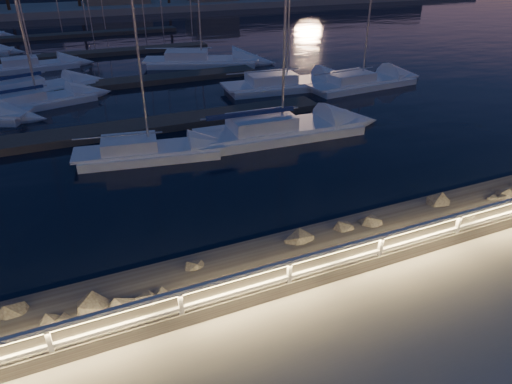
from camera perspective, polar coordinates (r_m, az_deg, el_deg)
ground at (r=12.53m, az=-0.08°, el=-13.49°), size 400.00×400.00×0.00m
harbor_water at (r=41.04m, az=-18.47°, el=13.63°), size 400.00×440.00×0.60m
guard_rail at (r=12.01m, az=-0.39°, el=-10.82°), size 44.11×0.12×1.06m
floating_docks at (r=42.16m, az=-18.82°, el=14.73°), size 22.00×36.00×0.40m
far_shore at (r=83.10m, az=-22.73°, el=20.58°), size 160.00×14.00×5.20m
sailboat_b at (r=22.54m, az=-13.65°, el=5.11°), size 7.26×3.22×11.97m
sailboat_c at (r=24.55m, az=2.73°, el=7.93°), size 9.36×3.22×15.66m
sailboat_d at (r=34.83m, az=12.80°, el=13.32°), size 9.03×3.36×14.95m
sailboat_f at (r=35.54m, az=-26.13°, el=11.51°), size 8.40×4.70×13.82m
sailboat_g at (r=32.75m, az=-25.94°, el=10.24°), size 7.70×3.95×12.59m
sailboat_h at (r=33.55m, az=3.45°, el=13.42°), size 9.46×3.61×15.62m
sailboat_k at (r=43.54m, az=-26.32°, el=14.04°), size 7.65×2.95×12.67m
sailboat_l at (r=41.20m, az=-7.19°, el=16.04°), size 10.07×6.03×16.51m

